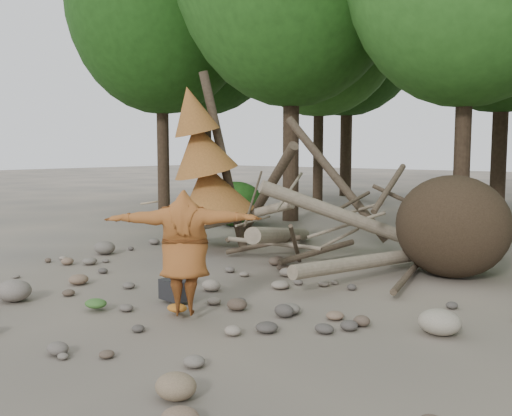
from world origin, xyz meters
The scene contains 13 objects.
ground centered at (0.00, 0.00, 0.00)m, with size 120.00×120.00×0.00m, color #514C44.
deadfall_pile centered at (2.02, 4.24, 0.95)m, with size 8.55×5.24×3.30m.
dead_conifer centered at (-3.12, 3.37, 2.11)m, with size 2.06×2.16×4.35m.
bush_left centered at (-5.50, 7.20, 0.72)m, with size 1.80×1.80×1.44m, color #1E4D14.
bush_mid centered at (0.80, 7.80, 0.56)m, with size 1.40×1.40×1.12m, color #28621C.
frisbee_thrower centered at (0.63, -0.89, 0.99)m, with size 2.15×1.89×1.81m.
backpack centered at (-0.12, -0.38, 0.16)m, with size 0.48×0.32×0.32m, color black.
cloth_green centered at (-0.73, -1.46, 0.07)m, with size 0.37×0.31×0.14m, color #346026.
cloth_orange centered at (0.39, -0.82, 0.06)m, with size 0.33×0.27×0.12m, color #B4671E.
boulder_front_left centered at (-2.24, -1.97, 0.18)m, with size 0.59×0.53×0.35m, color slate.
boulder_front_right centered at (2.51, -2.80, 0.13)m, with size 0.44×0.39×0.26m, color #7F694F.
boulder_mid_right centered at (3.77, 0.78, 0.17)m, with size 0.57×0.52×0.34m, color gray.
boulder_mid_left centered at (-4.61, 1.49, 0.16)m, with size 0.52×0.47×0.31m, color #655F55.
Camera 1 is at (6.57, -6.49, 2.47)m, focal length 40.00 mm.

